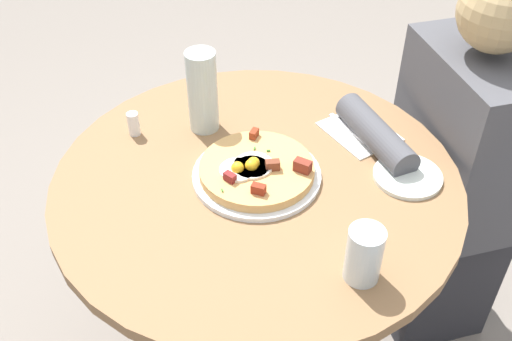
{
  "coord_description": "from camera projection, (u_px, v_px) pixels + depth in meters",
  "views": [
    {
      "loc": [
        -0.98,
        0.27,
        1.64
      ],
      "look_at": [
        0.0,
        0.0,
        0.77
      ],
      "focal_mm": 42.52,
      "sensor_mm": 36.0,
      "label": 1
    }
  ],
  "objects": [
    {
      "name": "pizza_plate",
      "position": [
        255.0,
        175.0,
        1.34
      ],
      "size": [
        0.29,
        0.29,
        0.01
      ],
      "primitive_type": "cylinder",
      "color": "white",
      "rests_on": "dining_table"
    },
    {
      "name": "dining_table",
      "position": [
        257.0,
        233.0,
        1.46
      ],
      "size": [
        0.91,
        0.91,
        0.75
      ],
      "color": "olive",
      "rests_on": "ground_plane"
    },
    {
      "name": "salt_shaker",
      "position": [
        134.0,
        124.0,
        1.45
      ],
      "size": [
        0.03,
        0.03,
        0.06
      ],
      "primitive_type": "cylinder",
      "color": "white",
      "rests_on": "dining_table"
    },
    {
      "name": "breakfast_pizza",
      "position": [
        255.0,
        169.0,
        1.33
      ],
      "size": [
        0.25,
        0.25,
        0.05
      ],
      "color": "tan",
      "rests_on": "pizza_plate"
    },
    {
      "name": "water_glass",
      "position": [
        364.0,
        255.0,
        1.1
      ],
      "size": [
        0.07,
        0.07,
        0.12
      ],
      "primitive_type": "cylinder",
      "color": "silver",
      "rests_on": "dining_table"
    },
    {
      "name": "bread_plate",
      "position": [
        408.0,
        176.0,
        1.34
      ],
      "size": [
        0.15,
        0.15,
        0.01
      ],
      "primitive_type": "cylinder",
      "color": "silver",
      "rests_on": "dining_table"
    },
    {
      "name": "water_bottle",
      "position": [
        202.0,
        91.0,
        1.42
      ],
      "size": [
        0.07,
        0.07,
        0.21
      ],
      "primitive_type": "cylinder",
      "color": "silver",
      "rests_on": "dining_table"
    },
    {
      "name": "knife",
      "position": [
        354.0,
        133.0,
        1.46
      ],
      "size": [
        0.18,
        0.07,
        0.0
      ],
      "primitive_type": "cube",
      "rotation": [
        0.0,
        0.0,
        0.3
      ],
      "color": "silver",
      "rests_on": "napkin"
    },
    {
      "name": "napkin",
      "position": [
        359.0,
        132.0,
        1.47
      ],
      "size": [
        0.2,
        0.18,
        0.0
      ],
      "primitive_type": "cube",
      "rotation": [
        0.0,
        0.0,
        0.3
      ],
      "color": "white",
      "rests_on": "dining_table"
    },
    {
      "name": "fork",
      "position": [
        365.0,
        128.0,
        1.47
      ],
      "size": [
        0.18,
        0.07,
        0.0
      ],
      "primitive_type": "cube",
      "rotation": [
        0.0,
        0.0,
        0.3
      ],
      "color": "silver",
      "rests_on": "napkin"
    },
    {
      "name": "person_seated",
      "position": [
        449.0,
        190.0,
        1.68
      ],
      "size": [
        0.38,
        0.47,
        1.14
      ],
      "color": "#2D2D33",
      "rests_on": "ground_plane"
    }
  ]
}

